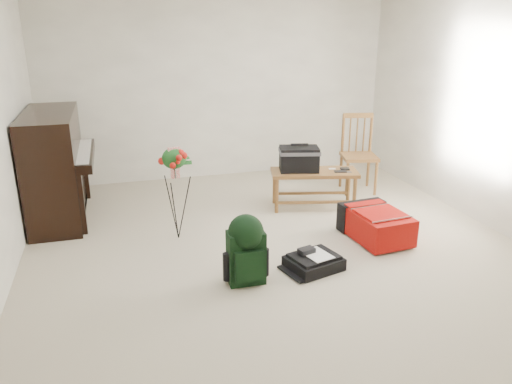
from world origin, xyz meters
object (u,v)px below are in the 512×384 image
object	(u,v)px
bench	(304,164)
red_suitcase	(373,222)
piano	(56,168)
black_duffel	(314,262)
flower_stand	(176,194)
green_backpack	(246,246)
dining_chair	(358,154)

from	to	relation	value
bench	red_suitcase	world-z (taller)	bench
piano	black_duffel	bearing A→B (deg)	-40.93
flower_stand	piano	bearing A→B (deg)	134.70
bench	black_duffel	size ratio (longest dim) A/B	2.00
bench	black_duffel	distance (m)	1.69
green_backpack	red_suitcase	bearing A→B (deg)	20.69
piano	green_backpack	xyz separation A→B (m)	(1.71, -2.14, -0.25)
black_duffel	green_backpack	world-z (taller)	green_backpack
red_suitcase	green_backpack	world-z (taller)	green_backpack
piano	flower_stand	xyz separation A→B (m)	(1.25, -1.00, -0.10)
piano	green_backpack	size ratio (longest dim) A/B	2.33
bench	red_suitcase	bearing A→B (deg)	-55.17
red_suitcase	green_backpack	size ratio (longest dim) A/B	1.24
black_duffel	green_backpack	bearing A→B (deg)	170.53
bench	dining_chair	distance (m)	1.06
red_suitcase	black_duffel	xyz separation A→B (m)	(-0.89, -0.50, -0.10)
dining_chair	red_suitcase	size ratio (longest dim) A/B	1.30
piano	red_suitcase	distance (m)	3.65
black_duffel	flower_stand	xyz separation A→B (m)	(-1.13, 1.06, 0.43)
piano	bench	xyz separation A→B (m)	(2.87, -0.53, -0.03)
dining_chair	red_suitcase	world-z (taller)	dining_chair
bench	flower_stand	size ratio (longest dim) A/B	1.09
black_duffel	flower_stand	world-z (taller)	flower_stand
green_backpack	dining_chair	bearing A→B (deg)	44.90
black_duffel	piano	bearing A→B (deg)	123.77
piano	black_duffel	size ratio (longest dim) A/B	2.67
piano	dining_chair	size ratio (longest dim) A/B	1.44
bench	red_suitcase	xyz separation A→B (m)	(0.40, -1.04, -0.40)
black_duffel	dining_chair	bearing A→B (deg)	38.78
green_backpack	flower_stand	bearing A→B (deg)	112.69
dining_chair	black_duffel	bearing A→B (deg)	-113.05
dining_chair	green_backpack	xyz separation A→B (m)	(-2.12, -2.06, -0.15)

